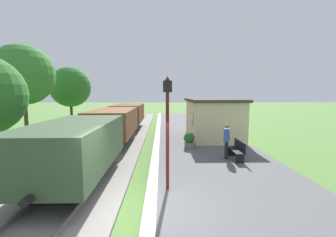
% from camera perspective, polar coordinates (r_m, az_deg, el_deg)
% --- Properties ---
extents(ground_plane, '(160.00, 160.00, 0.00)m').
position_cam_1_polar(ground_plane, '(6.98, -8.08, -22.96)').
color(ground_plane, '#517A38').
extents(platform_slab, '(6.00, 60.00, 0.25)m').
position_cam_1_polar(platform_slab, '(7.31, 19.61, -20.74)').
color(platform_slab, '#565659').
rests_on(platform_slab, ground).
extents(platform_edge_stripe, '(0.36, 60.00, 0.01)m').
position_cam_1_polar(platform_edge_stripe, '(6.83, -4.54, -21.20)').
color(platform_edge_stripe, silver).
rests_on(platform_edge_stripe, platform_slab).
extents(track_ballast, '(3.80, 60.00, 0.12)m').
position_cam_1_polar(track_ballast, '(7.59, -27.69, -20.60)').
color(track_ballast, gray).
rests_on(track_ballast, ground).
extents(rail_near, '(0.07, 60.00, 0.14)m').
position_cam_1_polar(rail_near, '(7.27, -22.30, -20.47)').
color(rail_near, slate).
rests_on(rail_near, track_ballast).
extents(rail_far, '(0.07, 60.00, 0.14)m').
position_cam_1_polar(rail_far, '(7.86, -32.73, -18.89)').
color(rail_far, slate).
rests_on(rail_far, track_ballast).
extents(freight_train, '(2.50, 19.40, 2.12)m').
position_cam_1_polar(freight_train, '(15.10, -13.57, -1.50)').
color(freight_train, '#384C33').
rests_on(freight_train, rail_near).
extents(station_hut, '(3.50, 5.80, 2.78)m').
position_cam_1_polar(station_hut, '(16.60, 11.16, 0.14)').
color(station_hut, beige).
rests_on(station_hut, platform_slab).
extents(bench_near_hut, '(0.42, 1.50, 0.91)m').
position_cam_1_polar(bench_near_hut, '(11.44, 17.11, -7.54)').
color(bench_near_hut, black).
rests_on(bench_near_hut, platform_slab).
extents(person_waiting, '(0.38, 0.45, 1.71)m').
position_cam_1_polar(person_waiting, '(11.32, 14.58, -5.21)').
color(person_waiting, black).
rests_on(person_waiting, platform_slab).
extents(potted_planter, '(0.64, 0.64, 0.92)m').
position_cam_1_polar(potted_planter, '(13.29, 5.40, -5.36)').
color(potted_planter, slate).
rests_on(potted_planter, platform_slab).
extents(lamp_post_near, '(0.28, 0.28, 3.70)m').
position_cam_1_polar(lamp_post_near, '(7.22, -0.14, 1.50)').
color(lamp_post_near, '#591414').
rests_on(lamp_post_near, platform_slab).
extents(tree_trackside_far, '(4.53, 4.53, 7.09)m').
position_cam_1_polar(tree_trackside_far, '(20.47, -32.77, 9.28)').
color(tree_trackside_far, '#4C3823').
rests_on(tree_trackside_far, ground).
extents(tree_field_left, '(4.16, 4.16, 6.17)m').
position_cam_1_polar(tree_field_left, '(25.91, -23.46, 7.31)').
color(tree_field_left, '#4C3823').
rests_on(tree_field_left, ground).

